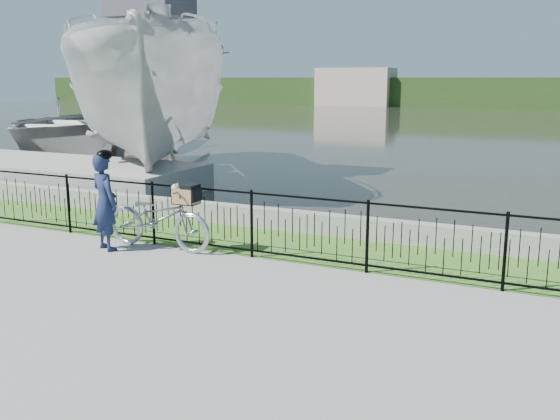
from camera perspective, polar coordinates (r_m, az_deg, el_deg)
The scene contains 12 objects.
ground at distance 8.74m, azimuth -1.65°, elevation -7.79°, with size 120.00×120.00×0.00m, color gray.
grass_strip at distance 11.01m, azimuth 4.48°, elevation -3.60°, with size 60.00×2.00×0.01m, color #407023.
water at distance 40.61m, azimuth 20.04°, elevation 7.10°, with size 120.00×120.00×0.00m, color #28271F.
quay_wall at distance 11.87m, azimuth 6.21°, elevation -1.50°, with size 60.00×0.30×0.40m, color gray.
fence at distance 9.96m, azimuth 2.49°, elevation -1.84°, with size 14.00×0.06×1.15m, color black, non-canonical shape.
far_treeline at distance 67.45m, azimuth 22.38°, elevation 9.87°, with size 120.00×6.00×3.00m, color #253F18.
far_building_left at distance 68.85m, azimuth 6.94°, elevation 11.11°, with size 8.00×4.00×4.00m, color #AD9C8B.
dock at distance 18.97m, azimuth -21.55°, elevation 3.26°, with size 10.00×3.00×0.70m, color gray.
bicycle_rig at distance 11.12m, azimuth -11.00°, elevation -0.67°, with size 2.11×0.73×1.21m.
cyclist at distance 11.21m, azimuth -15.73°, elevation 0.82°, with size 0.72×0.61×1.76m.
boat_near at distance 19.18m, azimuth -11.49°, elevation 9.83°, with size 10.18×11.96×6.26m.
boat_far at distance 26.32m, azimuth -16.87°, elevation 7.45°, with size 9.70×12.04×2.21m.
Camera 1 is at (3.72, -7.33, 2.95)m, focal length 40.00 mm.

